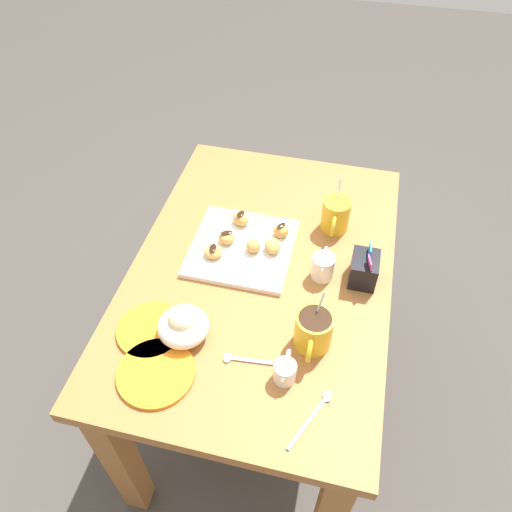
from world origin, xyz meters
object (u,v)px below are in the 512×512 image
(coffee_mug_mustard_left, at_px, (336,215))
(sugar_caddy, at_px, (364,269))
(cream_pitcher_white, at_px, (323,266))
(beignet_4, at_px, (281,231))
(beignet_5, at_px, (273,246))
(beignet_3, at_px, (214,251))
(dining_table, at_px, (261,298))
(beignet_2, at_px, (253,246))
(ice_cream_bowl, at_px, (183,325))
(saucer_orange_left, at_px, (150,330))
(beignet_0, at_px, (241,219))
(beignet_1, at_px, (227,237))
(chocolate_sauce_pitcher, at_px, (285,371))
(pastry_plate_square, at_px, (242,248))
(saucer_orange_right, at_px, (156,373))
(coffee_mug_mustard_right, at_px, (313,330))

(coffee_mug_mustard_left, distance_m, sugar_caddy, 0.20)
(cream_pitcher_white, xyz_separation_m, beignet_4, (-0.11, -0.14, -0.00))
(beignet_5, bearing_deg, beignet_3, -70.75)
(dining_table, xyz_separation_m, beignet_2, (-0.04, -0.03, 0.17))
(ice_cream_bowl, xyz_separation_m, beignet_3, (-0.26, -0.00, -0.01))
(dining_table, height_order, saucer_orange_left, saucer_orange_left)
(dining_table, bearing_deg, beignet_0, -146.22)
(beignet_1, bearing_deg, chocolate_sauce_pitcher, 32.79)
(cream_pitcher_white, height_order, saucer_orange_left, cream_pitcher_white)
(pastry_plate_square, bearing_deg, beignet_2, 73.50)
(sugar_caddy, distance_m, beignet_2, 0.30)
(coffee_mug_mustard_left, xyz_separation_m, chocolate_sauce_pitcher, (0.52, -0.05, -0.02))
(beignet_2, bearing_deg, saucer_orange_right, -17.15)
(pastry_plate_square, height_order, sugar_caddy, sugar_caddy)
(pastry_plate_square, distance_m, ice_cream_bowl, 0.32)
(pastry_plate_square, height_order, beignet_3, beignet_3)
(beignet_2, height_order, beignet_3, beignet_2)
(beignet_4, bearing_deg, cream_pitcher_white, 51.30)
(chocolate_sauce_pitcher, bearing_deg, coffee_mug_mustard_right, 156.65)
(dining_table, relative_size, pastry_plate_square, 3.70)
(dining_table, height_order, beignet_5, beignet_5)
(chocolate_sauce_pitcher, relative_size, beignet_1, 1.90)
(coffee_mug_mustard_right, height_order, beignet_5, coffee_mug_mustard_right)
(sugar_caddy, bearing_deg, beignet_5, -97.59)
(ice_cream_bowl, xyz_separation_m, beignet_4, (-0.38, 0.16, -0.00))
(ice_cream_bowl, relative_size, beignet_1, 2.57)
(beignet_1, relative_size, beignet_4, 1.08)
(saucer_orange_right, bearing_deg, cream_pitcher_white, 139.69)
(pastry_plate_square, distance_m, beignet_5, 0.09)
(pastry_plate_square, xyz_separation_m, beignet_1, (-0.01, -0.05, 0.02))
(coffee_mug_mustard_left, bearing_deg, beignet_0, -77.24)
(coffee_mug_mustard_left, distance_m, ice_cream_bowl, 0.55)
(dining_table, xyz_separation_m, beignet_0, (-0.14, -0.09, 0.17))
(saucer_orange_left, bearing_deg, saucer_orange_right, 27.86)
(pastry_plate_square, xyz_separation_m, coffee_mug_mustard_right, (0.26, 0.24, 0.05))
(cream_pitcher_white, height_order, beignet_5, cream_pitcher_white)
(coffee_mug_mustard_right, height_order, cream_pitcher_white, coffee_mug_mustard_right)
(coffee_mug_mustard_left, distance_m, beignet_0, 0.27)
(pastry_plate_square, relative_size, sugar_caddy, 2.64)
(sugar_caddy, relative_size, saucer_orange_left, 0.65)
(cream_pitcher_white, height_order, ice_cream_bowl, ice_cream_bowl)
(dining_table, relative_size, cream_pitcher_white, 9.90)
(coffee_mug_mustard_right, distance_m, saucer_orange_right, 0.37)
(beignet_3, bearing_deg, beignet_4, 125.26)
(pastry_plate_square, relative_size, chocolate_sauce_pitcher, 3.04)
(pastry_plate_square, distance_m, beignet_1, 0.05)
(ice_cream_bowl, bearing_deg, beignet_0, 174.51)
(pastry_plate_square, bearing_deg, coffee_mug_mustard_right, 42.65)
(sugar_caddy, relative_size, chocolate_sauce_pitcher, 1.15)
(beignet_2, xyz_separation_m, beignet_3, (0.04, -0.10, -0.00))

